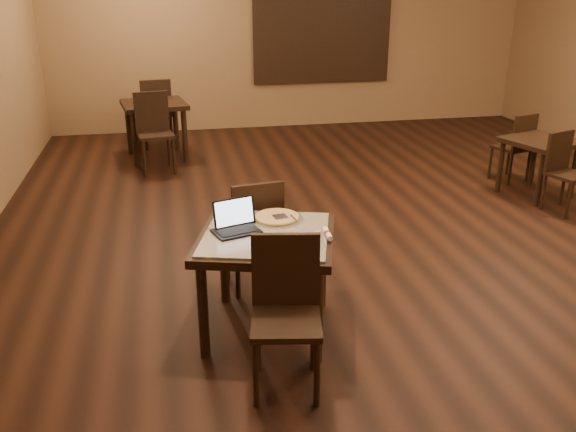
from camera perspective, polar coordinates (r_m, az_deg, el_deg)
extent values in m
plane|color=black|center=(6.17, 9.94, -1.87)|extent=(10.00, 10.00, 0.00)
cube|color=brown|center=(10.52, 0.42, 16.48)|extent=(8.00, 0.02, 3.00)
cube|color=#275591|center=(10.60, 3.22, 16.76)|extent=(2.20, 0.04, 1.50)
cube|color=black|center=(10.58, 3.26, 16.75)|extent=(2.34, 0.02, 1.64)
cylinder|color=black|center=(4.11, -7.95, -8.73)|extent=(0.07, 0.07, 0.71)
cylinder|color=black|center=(4.77, -5.99, -4.17)|extent=(0.07, 0.07, 0.71)
cylinder|color=black|center=(4.02, 2.82, -9.27)|extent=(0.07, 0.07, 0.71)
cylinder|color=black|center=(4.69, 3.20, -4.54)|extent=(0.07, 0.07, 0.71)
cube|color=black|center=(4.22, -2.05, -2.14)|extent=(1.14, 1.14, 0.06)
cube|color=#1C32B9|center=(4.20, -2.05, -1.70)|extent=(1.04, 1.04, 0.02)
cylinder|color=black|center=(3.71, -3.02, -14.61)|extent=(0.04, 0.04, 0.45)
cylinder|color=black|center=(4.01, -2.84, -11.58)|extent=(0.04, 0.04, 0.45)
cylinder|color=black|center=(3.71, 2.73, -14.56)|extent=(0.04, 0.04, 0.45)
cylinder|color=black|center=(4.01, 2.41, -11.54)|extent=(0.04, 0.04, 0.45)
cube|color=black|center=(3.72, -0.18, -9.92)|extent=(0.49, 0.49, 0.04)
cube|color=black|center=(3.76, -0.23, -5.03)|extent=(0.42, 0.12, 0.48)
cylinder|color=black|center=(5.25, -1.96, -3.16)|extent=(0.04, 0.04, 0.44)
cylinder|color=black|center=(4.95, -0.75, -4.77)|extent=(0.04, 0.04, 0.44)
cylinder|color=black|center=(5.17, -5.71, -3.68)|extent=(0.04, 0.04, 0.44)
cylinder|color=black|center=(4.86, -4.73, -5.35)|extent=(0.04, 0.04, 0.44)
cube|color=black|center=(4.96, -3.35, -1.71)|extent=(0.46, 0.46, 0.04)
cube|color=black|center=(4.69, -2.79, 0.30)|extent=(0.41, 0.09, 0.47)
cube|color=black|center=(4.22, -4.85, -1.44)|extent=(0.36, 0.30, 0.01)
cube|color=black|center=(4.28, -5.06, 0.35)|extent=(0.31, 0.14, 0.20)
cube|color=silver|center=(4.27, -5.05, 0.36)|extent=(0.28, 0.12, 0.18)
cylinder|color=white|center=(4.07, 1.42, -2.24)|extent=(0.24, 0.24, 0.01)
cylinder|color=silver|center=(4.44, -1.04, -0.25)|extent=(0.38, 0.38, 0.01)
cylinder|color=beige|center=(4.43, -1.04, -0.11)|extent=(0.31, 0.31, 0.02)
torus|color=gold|center=(4.43, -1.04, -0.06)|extent=(0.32, 0.32, 0.02)
cube|color=silver|center=(4.41, -0.74, -0.05)|extent=(0.14, 0.25, 0.01)
cylinder|color=white|center=(4.15, 3.73, -1.66)|extent=(0.05, 0.18, 0.04)
cylinder|color=maroon|center=(4.15, 3.73, -1.66)|extent=(0.04, 0.03, 0.04)
cylinder|color=black|center=(7.33, 22.53, 3.21)|extent=(0.06, 0.06, 0.63)
cylinder|color=black|center=(7.68, 19.26, 4.43)|extent=(0.06, 0.06, 0.63)
cylinder|color=black|center=(7.78, 25.19, 3.78)|extent=(0.06, 0.06, 0.63)
cylinder|color=black|center=(8.11, 21.99, 4.92)|extent=(0.06, 0.06, 0.63)
cube|color=black|center=(7.64, 22.59, 6.44)|extent=(0.90, 0.90, 0.05)
cylinder|color=black|center=(7.09, 24.76, 1.27)|extent=(0.04, 0.04, 0.40)
cylinder|color=black|center=(7.27, 22.77, 2.04)|extent=(0.04, 0.04, 0.40)
cylinder|color=black|center=(7.52, 24.32, 2.42)|extent=(0.04, 0.04, 0.40)
cube|color=black|center=(7.24, 24.80, 3.49)|extent=(0.47, 0.47, 0.04)
cube|color=black|center=(7.27, 24.02, 5.61)|extent=(0.37, 0.15, 0.43)
cylinder|color=black|center=(8.44, 19.90, 4.98)|extent=(0.04, 0.04, 0.40)
cylinder|color=black|center=(8.24, 21.56, 4.39)|extent=(0.04, 0.04, 0.40)
cylinder|color=black|center=(8.20, 18.40, 4.72)|extent=(0.04, 0.04, 0.40)
cylinder|color=black|center=(8.00, 20.07, 4.11)|extent=(0.04, 0.04, 0.40)
cube|color=black|center=(8.16, 20.18, 6.03)|extent=(0.47, 0.47, 0.04)
cube|color=black|center=(8.00, 21.29, 7.32)|extent=(0.37, 0.15, 0.43)
cylinder|color=black|center=(8.50, -14.15, 6.96)|extent=(0.07, 0.07, 0.75)
cylinder|color=black|center=(9.16, -14.67, 7.92)|extent=(0.07, 0.07, 0.75)
cylinder|color=black|center=(8.59, -9.64, 7.46)|extent=(0.07, 0.07, 0.75)
cylinder|color=black|center=(9.24, -10.47, 8.38)|extent=(0.07, 0.07, 0.75)
cube|color=black|center=(8.79, -12.43, 10.15)|extent=(0.97, 0.97, 0.06)
cylinder|color=black|center=(8.03, -13.29, 5.18)|extent=(0.04, 0.04, 0.48)
cylinder|color=black|center=(8.39, -13.65, 5.85)|extent=(0.04, 0.04, 0.48)
cylinder|color=black|center=(8.08, -10.61, 5.49)|extent=(0.04, 0.04, 0.48)
cylinder|color=black|center=(8.44, -11.08, 6.14)|extent=(0.04, 0.04, 0.48)
cube|color=black|center=(8.17, -12.30, 7.42)|extent=(0.51, 0.51, 0.04)
cube|color=black|center=(8.30, -12.66, 9.57)|extent=(0.45, 0.11, 0.51)
cylinder|color=black|center=(9.78, -11.23, 8.21)|extent=(0.04, 0.04, 0.48)
cylinder|color=black|center=(9.41, -10.84, 7.73)|extent=(0.04, 0.04, 0.48)
cylinder|color=black|center=(9.73, -13.46, 7.96)|extent=(0.04, 0.04, 0.48)
cylinder|color=black|center=(9.36, -13.15, 7.47)|extent=(0.04, 0.04, 0.48)
cube|color=black|center=(9.51, -12.29, 9.36)|extent=(0.51, 0.51, 0.04)
cube|color=black|center=(9.26, -12.23, 10.79)|extent=(0.45, 0.11, 0.51)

